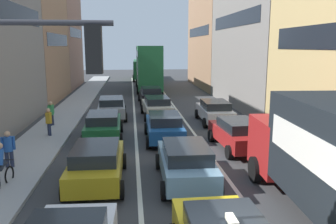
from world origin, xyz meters
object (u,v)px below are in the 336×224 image
at_px(hatchback_centre_lane_third, 164,126).
at_px(sedan_left_lane_third, 103,125).
at_px(sedan_right_lane_behind_truck, 238,133).
at_px(sedan_centre_lane_fifth, 151,95).
at_px(bus_far_queue_secondary, 142,68).
at_px(cyclist_on_sidewalk, 1,167).
at_px(wagon_right_lane_far, 215,111).
at_px(bus_mid_queue_primary, 148,66).
at_px(wagon_left_lane_second, 97,163).
at_px(coupe_centre_lane_fourth, 157,106).
at_px(pedestrian_near_kerb, 8,148).
at_px(pedestrian_mid_sidewalk, 49,121).
at_px(pedestrian_far_sidewalk, 51,113).
at_px(removalist_box_truck, 332,155).
at_px(sedan_left_lane_fourth, 112,107).
at_px(sedan_centre_lane_second, 186,162).

xyz_separation_m(hatchback_centre_lane_third, sedan_left_lane_third, (-3.27, 0.60, 0.00)).
distance_m(sedan_left_lane_third, sedan_right_lane_behind_truck, 7.18).
distance_m(sedan_left_lane_third, sedan_centre_lane_fifth, 12.04).
distance_m(bus_far_queue_secondary, cyclist_on_sidewalk, 41.08).
bearing_deg(wagon_right_lane_far, hatchback_centre_lane_third, 138.25).
bearing_deg(bus_mid_queue_primary, wagon_left_lane_second, 173.13).
height_order(bus_mid_queue_primary, bus_far_queue_secondary, bus_mid_queue_primary).
height_order(hatchback_centre_lane_third, bus_mid_queue_primary, bus_mid_queue_primary).
height_order(coupe_centre_lane_fourth, pedestrian_near_kerb, pedestrian_near_kerb).
bearing_deg(bus_far_queue_secondary, bus_mid_queue_primary, -177.58).
xyz_separation_m(sedan_left_lane_third, sedan_centre_lane_fifth, (3.25, 11.59, 0.00)).
height_order(pedestrian_mid_sidewalk, pedestrian_far_sidewalk, same).
bearing_deg(pedestrian_far_sidewalk, removalist_box_truck, 157.31).
xyz_separation_m(sedan_centre_lane_fifth, wagon_right_lane_far, (3.76, -8.16, 0.00)).
bearing_deg(hatchback_centre_lane_third, cyclist_on_sidewalk, 133.38).
xyz_separation_m(wagon_left_lane_second, sedan_left_lane_fourth, (-0.08, 11.85, 0.00)).
distance_m(pedestrian_mid_sidewalk, pedestrian_far_sidewalk, 2.52).
relative_size(removalist_box_truck, pedestrian_mid_sidewalk, 4.70).
bearing_deg(wagon_right_lane_far, wagon_left_lane_second, 145.91).
bearing_deg(pedestrian_near_kerb, wagon_right_lane_far, 114.78).
bearing_deg(sedan_centre_lane_second, hatchback_centre_lane_third, 3.30).
distance_m(wagon_right_lane_far, bus_far_queue_secondary, 30.97).
distance_m(hatchback_centre_lane_third, cyclist_on_sidewalk, 8.60).
bearing_deg(wagon_right_lane_far, coupe_centre_lane_fourth, 59.88).
bearing_deg(sedan_left_lane_fourth, wagon_right_lane_far, -110.57).
height_order(sedan_left_lane_fourth, pedestrian_mid_sidewalk, pedestrian_mid_sidewalk).
relative_size(sedan_centre_lane_fifth, wagon_right_lane_far, 1.01).
relative_size(hatchback_centre_lane_third, sedan_centre_lane_fifth, 0.99).
bearing_deg(pedestrian_mid_sidewalk, hatchback_centre_lane_third, -35.65).
bearing_deg(hatchback_centre_lane_third, sedan_right_lane_behind_truck, -118.18).
bearing_deg(sedan_left_lane_third, coupe_centre_lane_fourth, -31.46).
height_order(wagon_left_lane_second, pedestrian_far_sidewalk, pedestrian_far_sidewalk).
height_order(bus_far_queue_secondary, pedestrian_near_kerb, bus_far_queue_secondary).
bearing_deg(sedan_right_lane_behind_truck, removalist_box_truck, -179.30).
height_order(hatchback_centre_lane_third, sedan_centre_lane_fifth, same).
distance_m(cyclist_on_sidewalk, pedestrian_mid_sidewalk, 7.14).
relative_size(wagon_right_lane_far, pedestrian_far_sidewalk, 2.61).
distance_m(removalist_box_truck, sedan_right_lane_behind_truck, 7.24).
height_order(sedan_centre_lane_fifth, pedestrian_near_kerb, pedestrian_near_kerb).
relative_size(coupe_centre_lane_fourth, wagon_right_lane_far, 1.01).
height_order(bus_mid_queue_primary, pedestrian_far_sidewalk, bus_mid_queue_primary).
bearing_deg(pedestrian_near_kerb, hatchback_centre_lane_third, 107.46).
xyz_separation_m(coupe_centre_lane_fourth, bus_far_queue_secondary, (-0.05, 28.49, 0.96)).
distance_m(sedan_left_lane_third, wagon_right_lane_far, 7.81).
relative_size(sedan_left_lane_fourth, sedan_right_lane_behind_truck, 1.00).
bearing_deg(hatchback_centre_lane_third, wagon_right_lane_far, -42.19).
relative_size(hatchback_centre_lane_third, coupe_centre_lane_fourth, 0.99).
distance_m(sedan_centre_lane_second, wagon_left_lane_second, 3.28).
distance_m(coupe_centre_lane_fourth, wagon_right_lane_far, 4.30).
height_order(sedan_left_lane_fourth, cyclist_on_sidewalk, cyclist_on_sidewalk).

